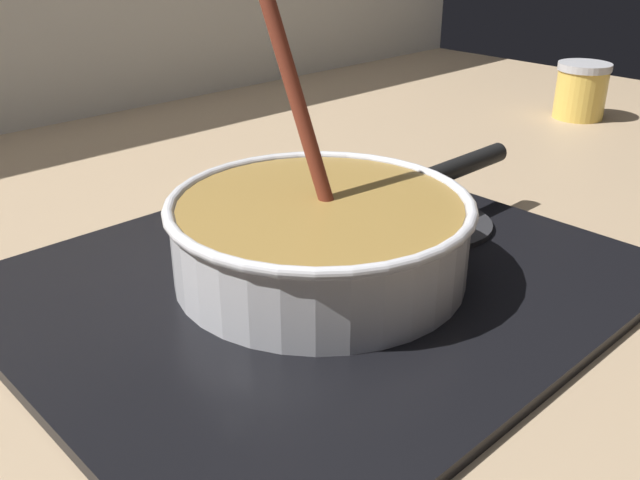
# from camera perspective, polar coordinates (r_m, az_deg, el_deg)

# --- Properties ---
(ground) EXTENTS (2.40, 1.60, 0.04)m
(ground) POSITION_cam_1_polar(r_m,az_deg,el_deg) (0.59, -1.84, -10.57)
(ground) COLOR #9E8466
(hob_plate) EXTENTS (0.56, 0.48, 0.01)m
(hob_plate) POSITION_cam_1_polar(r_m,az_deg,el_deg) (0.67, -0.00, -3.29)
(hob_plate) COLOR black
(hob_plate) RESTS_ON ground
(burner_ring) EXTENTS (0.16, 0.16, 0.01)m
(burner_ring) POSITION_cam_1_polar(r_m,az_deg,el_deg) (0.66, -0.00, -2.53)
(burner_ring) COLOR #592D0C
(burner_ring) RESTS_ON hob_plate
(spare_burner) EXTENTS (0.13, 0.13, 0.01)m
(spare_burner) POSITION_cam_1_polar(r_m,az_deg,el_deg) (0.78, 8.93, 1.37)
(spare_burner) COLOR #262628
(spare_burner) RESTS_ON hob_plate
(cooking_pan) EXTENTS (0.43, 0.28, 0.29)m
(cooking_pan) POSITION_cam_1_polar(r_m,az_deg,el_deg) (0.65, 0.08, 0.48)
(cooking_pan) COLOR silver
(cooking_pan) RESTS_ON hob_plate
(condiment_jar) EXTENTS (0.09, 0.09, 0.09)m
(condiment_jar) POSITION_cam_1_polar(r_m,az_deg,el_deg) (1.30, 20.43, 11.31)
(condiment_jar) COLOR gold
(condiment_jar) RESTS_ON ground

